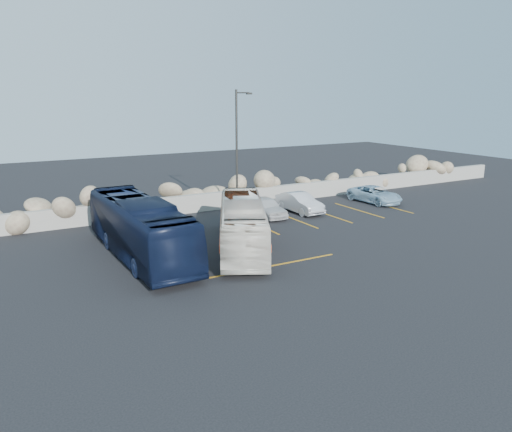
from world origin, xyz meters
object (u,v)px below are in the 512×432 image
vintage_bus (242,225)px  car_d (375,194)px  car_b (300,203)px  lamppost (237,150)px  car_a (266,207)px  tour_coach (140,228)px

vintage_bus → car_d: size_ratio=2.15×
car_b → lamppost: bearing=164.4°
vintage_bus → car_a: vintage_bus is taller
lamppost → car_b: size_ratio=2.02×
tour_coach → car_a: bearing=22.2°
car_b → vintage_bus: bearing=-145.5°
vintage_bus → car_a: bearing=75.6°
vintage_bus → lamppost: bearing=90.6°
car_b → car_d: car_b is taller
tour_coach → car_b: tour_coach is taller
car_a → car_b: bearing=0.7°
car_a → vintage_bus: bearing=-128.2°
tour_coach → car_b: (12.03, 4.02, -0.79)m
car_a → car_d: size_ratio=0.87×
vintage_bus → car_b: bearing=62.7°
car_d → car_b: bearing=175.4°
tour_coach → car_a: (9.48, 4.08, -0.81)m
vintage_bus → car_d: 14.62m
lamppost → vintage_bus: 7.60m
car_d → vintage_bus: bearing=-162.8°
car_b → tour_coach: bearing=-163.7°
car_a → lamppost: bearing=152.0°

